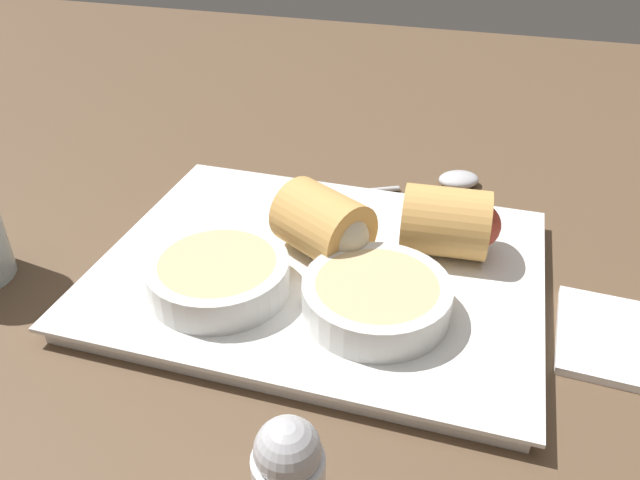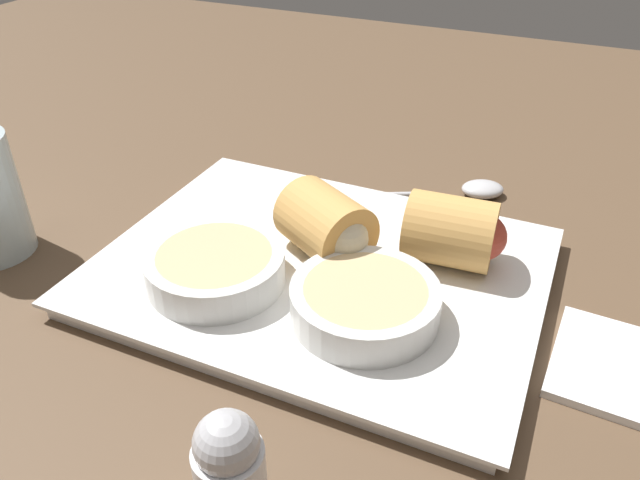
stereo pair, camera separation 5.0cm
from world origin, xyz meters
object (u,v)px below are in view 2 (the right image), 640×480
serving_plate (320,271)px  dipping_bowl_far (215,266)px  dipping_bowl_near (365,301)px  spoon (459,190)px  napkin (640,375)px  salt_shaker (231,477)px

serving_plate → dipping_bowl_far: size_ratio=3.26×
dipping_bowl_near → spoon: size_ratio=0.51×
dipping_bowl_near → napkin: (-17.02, -3.20, -2.50)cm
dipping_bowl_near → spoon: 21.41cm
serving_plate → dipping_bowl_near: bearing=140.0°
dipping_bowl_far → spoon: dipping_bowl_far is taller
dipping_bowl_far → salt_shaker: salt_shaker is taller
dipping_bowl_near → spoon: bearing=-93.5°
dipping_bowl_far → spoon: 25.22cm
serving_plate → salt_shaker: bearing=102.6°
dipping_bowl_far → napkin: dipping_bowl_far is taller
dipping_bowl_near → napkin: dipping_bowl_near is taller
serving_plate → dipping_bowl_near: (-5.13, 4.30, 2.04)cm
dipping_bowl_near → salt_shaker: salt_shaker is taller
dipping_bowl_near → salt_shaker: size_ratio=1.28×
napkin → salt_shaker: size_ratio=1.41×
dipping_bowl_near → napkin: 17.50cm
serving_plate → napkin: 22.18cm
dipping_bowl_near → serving_plate: bearing=-40.0°
salt_shaker → spoon: bearing=-93.1°
serving_plate → spoon: bearing=-110.8°
spoon → salt_shaker: bearing=86.9°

